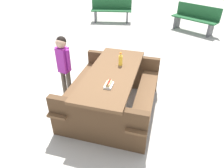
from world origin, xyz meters
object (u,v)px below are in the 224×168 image
object	(u,v)px
hotdog_tray	(109,84)
park_bench_mid	(195,18)
park_bench_far	(112,9)
picnic_table	(112,88)
soda_bottle	(121,59)
child_in_coat	(63,60)

from	to	relation	value
hotdog_tray	park_bench_mid	bearing A→B (deg)	177.13
park_bench_mid	hotdog_tray	bearing A→B (deg)	-2.87
park_bench_far	picnic_table	bearing A→B (deg)	29.17
park_bench_mid	soda_bottle	bearing A→B (deg)	-5.07
child_in_coat	park_bench_far	size ratio (longest dim) A/B	0.77
child_in_coat	park_bench_far	distance (m)	4.95
soda_bottle	park_bench_mid	xyz separation A→B (m)	(-4.66, 0.41, -0.41)
child_in_coat	park_bench_mid	world-z (taller)	child_in_coat
park_bench_mid	park_bench_far	xyz separation A→B (m)	(0.33, -2.99, 0.00)
hotdog_tray	park_bench_mid	distance (m)	5.33
picnic_table	park_bench_mid	xyz separation A→B (m)	(-4.94, 0.42, 0.00)
picnic_table	soda_bottle	distance (m)	0.50
soda_bottle	park_bench_far	bearing A→B (deg)	-149.21
picnic_table	hotdog_tray	xyz separation A→B (m)	(0.37, 0.15, 0.34)
picnic_table	soda_bottle	xyz separation A→B (m)	(-0.28, 0.01, 0.41)
soda_bottle	child_in_coat	distance (m)	1.01
child_in_coat	park_bench_mid	bearing A→B (deg)	164.72
picnic_table	park_bench_mid	bearing A→B (deg)	175.13
picnic_table	hotdog_tray	world-z (taller)	hotdog_tray
soda_bottle	hotdog_tray	distance (m)	0.67
soda_bottle	park_bench_mid	distance (m)	4.70
park_bench_mid	park_bench_far	distance (m)	3.01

